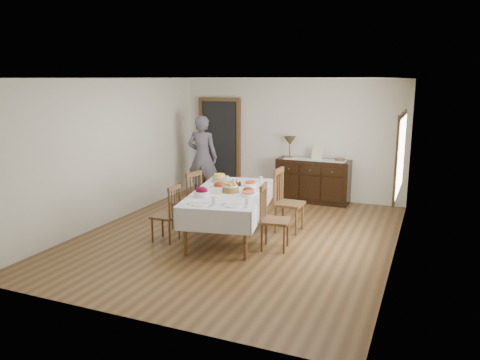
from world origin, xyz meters
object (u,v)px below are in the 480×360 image
at_px(dining_table, 229,197).
at_px(table_lamp, 290,141).
at_px(chair_left_far, 188,199).
at_px(chair_right_near, 272,217).
at_px(sideboard, 313,181).
at_px(chair_right_far, 286,200).
at_px(chair_left_near, 168,213).
at_px(person, 202,154).

height_order(dining_table, table_lamp, table_lamp).
bearing_deg(table_lamp, dining_table, -93.75).
height_order(chair_left_far, table_lamp, table_lamp).
relative_size(chair_right_near, sideboard, 0.66).
relative_size(dining_table, table_lamp, 5.33).
bearing_deg(sideboard, chair_right_far, -88.55).
height_order(dining_table, chair_left_far, chair_left_far).
bearing_deg(table_lamp, chair_left_near, -106.52).
height_order(chair_right_far, person, person).
bearing_deg(chair_left_far, chair_right_near, 87.70).
height_order(chair_right_near, sideboard, chair_right_near).
bearing_deg(chair_left_near, table_lamp, 162.43).
bearing_deg(chair_right_far, chair_left_near, 130.17).
relative_size(dining_table, chair_left_far, 2.38).
xyz_separation_m(chair_left_far, person, (-0.77, 2.06, 0.45)).
distance_m(chair_right_near, sideboard, 3.05).
xyz_separation_m(dining_table, chair_right_far, (0.78, 0.68, -0.13)).
xyz_separation_m(chair_right_near, chair_right_far, (-0.06, 0.94, 0.04)).
bearing_deg(chair_right_far, sideboard, 3.30).
relative_size(dining_table, chair_right_near, 2.40).
relative_size(chair_left_near, table_lamp, 2.04).
height_order(chair_left_near, chair_left_far, chair_left_far).
height_order(sideboard, table_lamp, table_lamp).
relative_size(chair_left_far, table_lamp, 2.24).
xyz_separation_m(dining_table, person, (-1.63, 2.22, 0.29)).
xyz_separation_m(chair_left_near, chair_right_near, (1.66, 0.32, 0.04)).
xyz_separation_m(chair_right_far, sideboard, (-0.05, 2.11, -0.09)).
relative_size(chair_right_far, person, 0.56).
distance_m(chair_right_far, person, 2.89).
xyz_separation_m(chair_right_far, person, (-2.41, 1.54, 0.42)).
bearing_deg(chair_left_near, person, -165.01).
relative_size(chair_left_far, person, 0.53).
bearing_deg(person, table_lamp, -170.14).
relative_size(dining_table, person, 1.26).
xyz_separation_m(chair_left_near, person, (-0.81, 2.80, 0.50)).
distance_m(dining_table, sideboard, 2.89).
bearing_deg(chair_left_far, dining_table, 91.16).
height_order(dining_table, chair_right_near, chair_right_near).
height_order(dining_table, sideboard, sideboard).
xyz_separation_m(chair_right_near, table_lamp, (-0.65, 3.07, 0.76)).
xyz_separation_m(dining_table, sideboard, (0.72, 2.79, -0.22)).
xyz_separation_m(dining_table, table_lamp, (0.18, 2.80, 0.59)).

